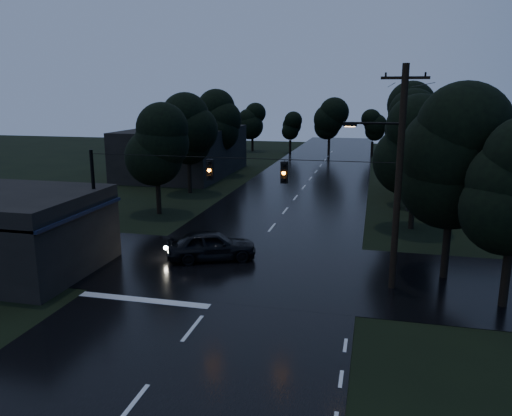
% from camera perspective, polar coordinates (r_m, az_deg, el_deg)
% --- Properties ---
extents(ground, '(160.00, 160.00, 0.00)m').
position_cam_1_polar(ground, '(15.81, -14.07, -21.17)').
color(ground, black).
rests_on(ground, ground).
extents(main_road, '(12.00, 120.00, 0.02)m').
position_cam_1_polar(main_road, '(42.87, 4.53, 1.16)').
color(main_road, black).
rests_on(main_road, ground).
extents(cross_street, '(60.00, 9.00, 0.02)m').
position_cam_1_polar(cross_street, '(25.86, -1.77, -6.84)').
color(cross_street, black).
rests_on(cross_street, ground).
extents(building_far_right, '(10.00, 14.00, 4.40)m').
position_cam_1_polar(building_far_right, '(46.56, 22.71, 3.88)').
color(building_far_right, black).
rests_on(building_far_right, ground).
extents(building_far_left, '(10.00, 16.00, 5.00)m').
position_cam_1_polar(building_far_left, '(55.72, -8.21, 6.42)').
color(building_far_left, black).
rests_on(building_far_left, ground).
extents(utility_pole_main, '(3.50, 0.30, 10.00)m').
position_cam_1_polar(utility_pole_main, '(22.76, 15.78, 3.62)').
color(utility_pole_main, black).
rests_on(utility_pole_main, ground).
extents(utility_pole_far, '(2.00, 0.30, 7.50)m').
position_cam_1_polar(utility_pole_far, '(39.81, 16.11, 5.44)').
color(utility_pole_far, black).
rests_on(utility_pole_far, ground).
extents(anchor_pole_left, '(0.18, 0.18, 6.00)m').
position_cam_1_polar(anchor_pole_left, '(27.05, -17.92, 0.04)').
color(anchor_pole_left, black).
rests_on(anchor_pole_left, ground).
extents(span_signals, '(15.00, 0.37, 1.12)m').
position_cam_1_polar(span_signals, '(23.48, -1.20, 4.35)').
color(span_signals, black).
rests_on(span_signals, ground).
extents(tree_corner_near, '(4.48, 4.48, 9.44)m').
position_cam_1_polar(tree_corner_near, '(24.88, 21.72, 5.67)').
color(tree_corner_near, black).
rests_on(tree_corner_near, ground).
extents(tree_left_a, '(3.92, 3.92, 8.26)m').
position_cam_1_polar(tree_left_a, '(37.02, -11.35, 7.28)').
color(tree_left_a, black).
rests_on(tree_left_a, ground).
extents(tree_left_b, '(4.20, 4.20, 8.85)m').
position_cam_1_polar(tree_left_b, '(44.56, -7.77, 8.83)').
color(tree_left_b, black).
rests_on(tree_left_b, ground).
extents(tree_left_c, '(4.48, 4.48, 9.44)m').
position_cam_1_polar(tree_left_c, '(54.15, -4.53, 10.03)').
color(tree_left_c, black).
rests_on(tree_left_c, ground).
extents(tree_right_a, '(4.20, 4.20, 8.85)m').
position_cam_1_polar(tree_right_a, '(33.71, 17.90, 7.01)').
color(tree_right_a, black).
rests_on(tree_right_a, ground).
extents(tree_right_b, '(4.48, 4.48, 9.44)m').
position_cam_1_polar(tree_right_b, '(41.68, 17.98, 8.56)').
color(tree_right_b, black).
rests_on(tree_right_b, ground).
extents(tree_right_c, '(4.76, 4.76, 10.03)m').
position_cam_1_polar(tree_right_c, '(51.66, 17.88, 9.73)').
color(tree_right_c, black).
rests_on(tree_right_c, ground).
extents(car, '(5.12, 3.61, 1.62)m').
position_cam_1_polar(car, '(26.95, -5.10, -4.24)').
color(car, black).
rests_on(car, ground).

